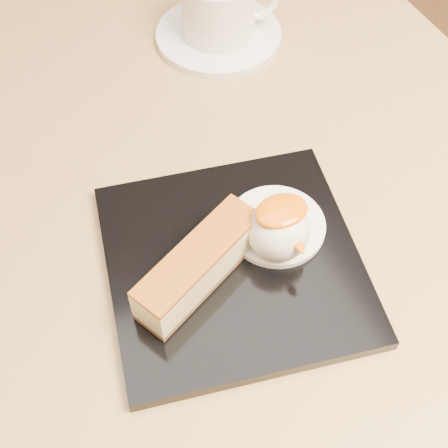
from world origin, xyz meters
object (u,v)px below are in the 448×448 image
dessert_plate (234,263)px  ice_cream_scoop (278,230)px  cheesecake (199,265)px  saucer (219,35)px  coffee_cup (220,5)px  table (178,283)px

dessert_plate → ice_cream_scoop: 0.05m
cheesecake → dessert_plate: bearing=-17.4°
ice_cream_scoop → saucer: bearing=74.6°
cheesecake → coffee_cup: size_ratio=1.14×
dessert_plate → cheesecake: size_ratio=1.69×
dessert_plate → ice_cream_scoop: size_ratio=3.98×
dessert_plate → ice_cream_scoop: bearing=-7.1°
table → coffee_cup: size_ratio=7.01×
table → saucer: size_ratio=5.33×
dessert_plate → ice_cream_scoop: ice_cream_scoop is taller
dessert_plate → coffee_cup: size_ratio=1.93×
table → cheesecake: bearing=-95.9°
cheesecake → ice_cream_scoop: (0.08, 0.00, 0.01)m
saucer → dessert_plate: bearing=-112.5°
cheesecake → saucer: (0.16, 0.30, -0.03)m
coffee_cup → saucer: bearing=-180.0°
table → cheesecake: (-0.01, -0.10, 0.19)m
cheesecake → saucer: bearing=36.9°
dessert_plate → cheesecake: 0.04m
dessert_plate → cheesecake: bearing=-171.9°
table → dessert_plate: 0.19m
ice_cream_scoop → coffee_cup: 0.32m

